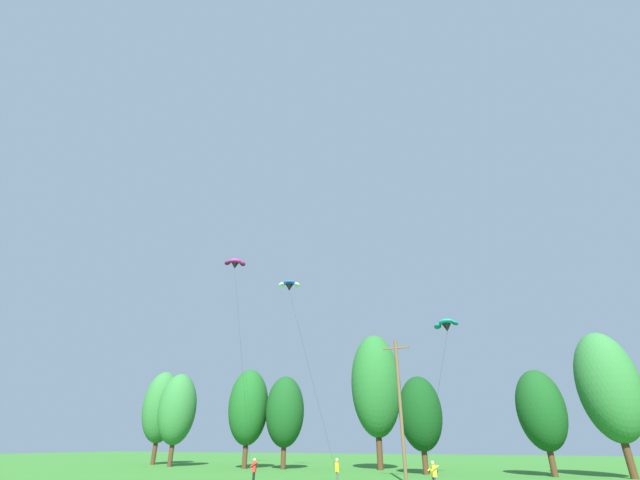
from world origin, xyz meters
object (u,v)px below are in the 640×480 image
object	(u,v)px
parafoil_kite_far_teal	(446,325)
kite_flyer_far	(434,474)
kite_flyer_mid	(337,470)
parafoil_kite_high_magenta	(235,264)
parafoil_kite_mid_blue_white	(289,285)
kite_flyer_near	(254,469)
utility_pole	(400,403)

from	to	relation	value
parafoil_kite_far_teal	kite_flyer_far	bearing A→B (deg)	-93.61
kite_flyer_mid	parafoil_kite_high_magenta	size ratio (longest dim) A/B	0.07
parafoil_kite_high_magenta	parafoil_kite_mid_blue_white	distance (m)	10.86
parafoil_kite_mid_blue_white	kite_flyer_near	bearing A→B (deg)	-70.35
utility_pole	kite_flyer_near	distance (m)	12.01
parafoil_kite_high_magenta	parafoil_kite_far_teal	size ratio (longest dim) A/B	1.95
kite_flyer_mid	kite_flyer_far	distance (m)	7.11
utility_pole	parafoil_kite_far_teal	world-z (taller)	parafoil_kite_far_teal
utility_pole	kite_flyer_mid	xyz separation A→B (m)	(-3.75, -4.38, -4.47)
kite_flyer_mid	parafoil_kite_mid_blue_white	bearing A→B (deg)	130.39
utility_pole	parafoil_kite_high_magenta	distance (m)	32.30
utility_pole	parafoil_kite_far_teal	size ratio (longest dim) A/B	0.84
parafoil_kite_far_teal	kite_flyer_mid	bearing A→B (deg)	-128.62
kite_flyer_far	kite_flyer_mid	bearing A→B (deg)	163.95
kite_flyer_far	utility_pole	bearing A→B (deg)	115.91
kite_flyer_far	parafoil_kite_far_teal	bearing A→B (deg)	86.39
kite_flyer_far	parafoil_kite_high_magenta	size ratio (longest dim) A/B	0.07
kite_flyer_far	parafoil_kite_mid_blue_white	distance (m)	29.49
parafoil_kite_high_magenta	kite_flyer_far	bearing A→B (deg)	-30.91
kite_flyer_near	parafoil_kite_high_magenta	bearing A→B (deg)	132.26
parafoil_kite_high_magenta	parafoil_kite_far_teal	world-z (taller)	parafoil_kite_high_magenta
kite_flyer_near	parafoil_kite_high_magenta	world-z (taller)	parafoil_kite_high_magenta
kite_flyer_near	parafoil_kite_far_teal	bearing A→B (deg)	41.26
kite_flyer_far	parafoil_kite_mid_blue_white	bearing A→B (deg)	140.43
parafoil_kite_mid_blue_white	parafoil_kite_far_teal	bearing A→B (deg)	-9.23
parafoil_kite_high_magenta	parafoil_kite_far_teal	xyz separation A→B (m)	(27.57, -4.65, -12.47)
kite_flyer_near	parafoil_kite_far_teal	xyz separation A→B (m)	(12.99, 11.40, 11.58)
utility_pole	parafoil_kite_mid_blue_white	distance (m)	21.92
parafoil_kite_high_magenta	parafoil_kite_mid_blue_white	world-z (taller)	parafoil_kite_high_magenta
kite_flyer_mid	parafoil_kite_high_magenta	xyz separation A→B (m)	(-20.01, 14.11, 24.06)
kite_flyer_near	kite_flyer_mid	xyz separation A→B (m)	(5.43, 1.94, -0.01)
kite_flyer_far	kite_flyer_near	bearing A→B (deg)	179.86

